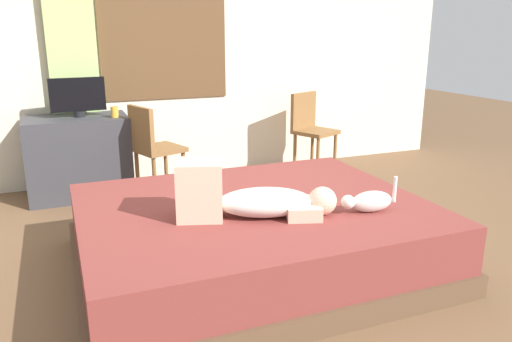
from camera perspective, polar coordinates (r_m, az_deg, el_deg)
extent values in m
plane|color=brown|center=(3.22, 1.55, -11.88)|extent=(16.00, 16.00, 0.00)
cube|color=beige|center=(5.28, -9.72, 15.04)|extent=(6.40, 0.12, 2.90)
cube|color=brown|center=(5.20, -10.38, 13.87)|extent=(1.26, 0.02, 1.05)
cube|color=white|center=(5.20, -10.38, 13.87)|extent=(1.18, 0.02, 0.97)
cube|color=brown|center=(3.32, -0.32, -9.65)|extent=(2.20, 1.77, 0.14)
cube|color=brown|center=(3.24, -0.32, -6.16)|extent=(2.13, 1.72, 0.30)
ellipsoid|color=silver|center=(2.95, 1.04, -3.57)|extent=(0.61, 0.42, 0.17)
sphere|color=beige|center=(2.99, 7.55, -3.39)|extent=(0.17, 0.17, 0.17)
cube|color=beige|center=(2.91, -6.42, -2.14)|extent=(0.32, 0.31, 0.34)
cube|color=beige|center=(2.99, 5.26, -4.27)|extent=(0.28, 0.33, 0.08)
ellipsoid|color=silver|center=(3.10, 13.00, -3.39)|extent=(0.27, 0.14, 0.13)
sphere|color=silver|center=(3.03, 10.41, -3.48)|extent=(0.08, 0.08, 0.08)
cylinder|color=silver|center=(3.15, 15.50, -2.00)|extent=(0.02, 0.02, 0.16)
cube|color=#38383D|center=(4.89, -19.49, 1.52)|extent=(0.90, 0.56, 0.74)
cylinder|color=black|center=(4.81, -19.45, 6.13)|extent=(0.10, 0.10, 0.05)
cube|color=black|center=(4.79, -19.64, 8.19)|extent=(0.48, 0.06, 0.30)
cylinder|color=gold|center=(4.69, -15.78, 6.47)|extent=(0.07, 0.07, 0.10)
cylinder|color=brown|center=(4.86, -10.18, 0.29)|extent=(0.04, 0.04, 0.44)
cylinder|color=brown|center=(4.61, -8.20, -0.46)|extent=(0.04, 0.04, 0.44)
cylinder|color=brown|center=(4.72, -13.32, -0.37)|extent=(0.04, 0.04, 0.44)
cylinder|color=brown|center=(4.46, -11.44, -1.18)|extent=(0.04, 0.04, 0.44)
cube|color=brown|center=(4.60, -10.94, 2.46)|extent=(0.49, 0.49, 0.04)
cube|color=brown|center=(4.48, -12.94, 4.72)|extent=(0.17, 0.37, 0.38)
cylinder|color=brown|center=(5.41, 8.96, 1.93)|extent=(0.04, 0.04, 0.44)
cylinder|color=brown|center=(5.17, 7.04, 1.36)|extent=(0.04, 0.04, 0.44)
cylinder|color=brown|center=(5.59, 6.41, 2.45)|extent=(0.04, 0.04, 0.44)
cylinder|color=brown|center=(5.35, 4.43, 1.92)|extent=(0.04, 0.04, 0.44)
cube|color=brown|center=(5.33, 6.79, 4.43)|extent=(0.50, 0.50, 0.04)
cube|color=brown|center=(5.39, 5.41, 6.88)|extent=(0.36, 0.19, 0.38)
cube|color=#ADCC75|center=(5.05, -20.11, 11.94)|extent=(0.44, 0.06, 2.48)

